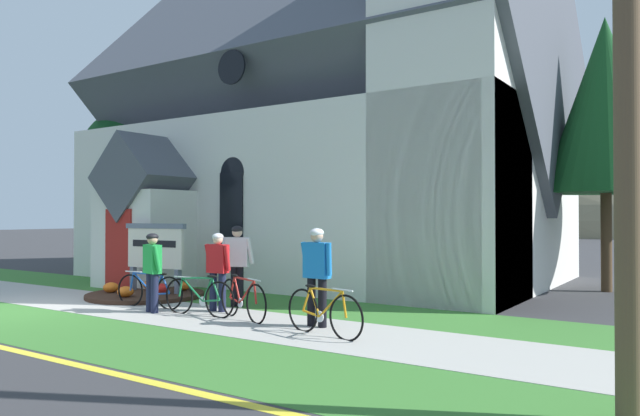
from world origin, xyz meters
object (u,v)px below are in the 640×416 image
at_px(cyclist_in_blue_jersey, 218,266).
at_px(cyclist_in_orange_jersey, 237,259).
at_px(cyclist_in_yellow_jersey, 152,267).
at_px(cyclist_in_red_jersey, 317,269).
at_px(bicycle_silver, 150,290).
at_px(bicycle_black, 199,297).
at_px(church_sign, 155,248).
at_px(bicycle_green, 323,312).
at_px(roadside_conifer, 605,105).
at_px(yard_deciduous_tree, 134,155).
at_px(bicycle_orange, 242,299).

bearing_deg(cyclist_in_blue_jersey, cyclist_in_orange_jersey, 100.11).
bearing_deg(cyclist_in_yellow_jersey, cyclist_in_red_jersey, 9.06).
distance_m(bicycle_silver, cyclist_in_yellow_jersey, 0.89).
bearing_deg(cyclist_in_yellow_jersey, cyclist_in_blue_jersey, 39.32).
height_order(bicycle_black, cyclist_in_yellow_jersey, cyclist_in_yellow_jersey).
relative_size(cyclist_in_blue_jersey, cyclist_in_orange_jersey, 0.92).
relative_size(church_sign, bicycle_green, 1.13).
relative_size(bicycle_black, cyclist_in_orange_jersey, 1.01).
bearing_deg(cyclist_in_yellow_jersey, roadside_conifer, 50.72).
relative_size(church_sign, roadside_conifer, 0.27).
xyz_separation_m(bicycle_silver, roadside_conifer, (7.59, 8.17, 4.38)).
distance_m(cyclist_in_yellow_jersey, yard_deciduous_tree, 10.44).
bearing_deg(bicycle_silver, bicycle_orange, 0.51).
bearing_deg(bicycle_orange, bicycle_silver, -179.49).
height_order(bicycle_black, yard_deciduous_tree, yard_deciduous_tree).
height_order(bicycle_silver, cyclist_in_yellow_jersey, cyclist_in_yellow_jersey).
relative_size(bicycle_silver, cyclist_in_blue_jersey, 1.11).
bearing_deg(cyclist_in_red_jersey, bicycle_silver, -177.90).
relative_size(cyclist_in_yellow_jersey, yard_deciduous_tree, 0.27).
height_order(bicycle_silver, cyclist_in_blue_jersey, cyclist_in_blue_jersey).
bearing_deg(cyclist_in_red_jersey, bicycle_black, -173.16).
xyz_separation_m(bicycle_silver, cyclist_in_orange_jersey, (1.43, 1.12, 0.65)).
xyz_separation_m(church_sign, bicycle_green, (5.96, -1.69, -0.76)).
relative_size(cyclist_in_blue_jersey, yard_deciduous_tree, 0.27).
height_order(bicycle_orange, cyclist_in_orange_jersey, cyclist_in_orange_jersey).
height_order(cyclist_in_orange_jersey, roadside_conifer, roadside_conifer).
height_order(bicycle_orange, cyclist_in_red_jersey, cyclist_in_red_jersey).
xyz_separation_m(cyclist_in_red_jersey, cyclist_in_blue_jersey, (-2.57, 0.25, -0.10)).
distance_m(cyclist_in_blue_jersey, cyclist_in_yellow_jersey, 1.28).
xyz_separation_m(bicycle_green, bicycle_orange, (-2.08, 0.42, 0.00)).
height_order(cyclist_in_red_jersey, cyclist_in_orange_jersey, cyclist_in_orange_jersey).
height_order(bicycle_green, bicycle_orange, bicycle_orange).
relative_size(cyclist_in_blue_jersey, roadside_conifer, 0.22).
xyz_separation_m(roadside_conifer, yard_deciduous_tree, (-14.98, -2.64, -0.64)).
bearing_deg(bicycle_orange, bicycle_black, -169.48).
height_order(cyclist_in_blue_jersey, cyclist_in_yellow_jersey, cyclist_in_yellow_jersey).
relative_size(church_sign, cyclist_in_orange_jersey, 1.11).
relative_size(church_sign, bicycle_black, 1.10).
bearing_deg(bicycle_black, cyclist_in_blue_jersey, 94.18).
xyz_separation_m(bicycle_green, bicycle_silver, (-4.62, 0.39, -0.02)).
relative_size(bicycle_green, yard_deciduous_tree, 0.29).
distance_m(bicycle_orange, cyclist_in_yellow_jersey, 2.09).
distance_m(bicycle_orange, roadside_conifer, 10.54).
height_order(bicycle_orange, cyclist_in_yellow_jersey, cyclist_in_yellow_jersey).
relative_size(church_sign, cyclist_in_red_jersey, 1.11).
height_order(bicycle_green, cyclist_in_orange_jersey, cyclist_in_orange_jersey).
distance_m(cyclist_in_orange_jersey, yard_deciduous_tree, 10.34).
xyz_separation_m(bicycle_black, cyclist_in_yellow_jersey, (-1.03, -0.26, 0.54)).
distance_m(bicycle_green, yard_deciduous_tree, 13.91).
bearing_deg(cyclist_in_red_jersey, church_sign, 168.22).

